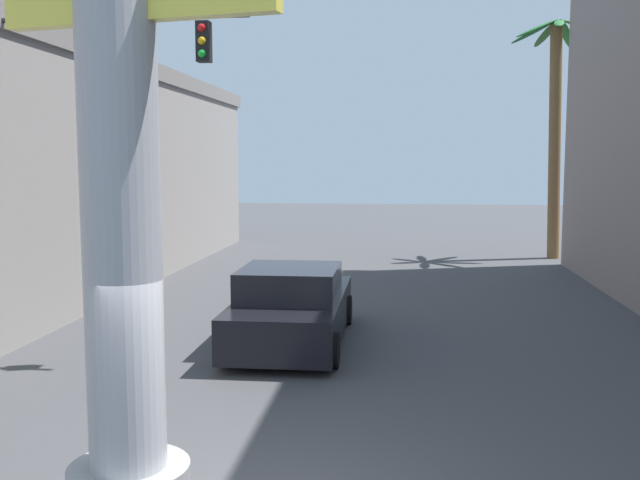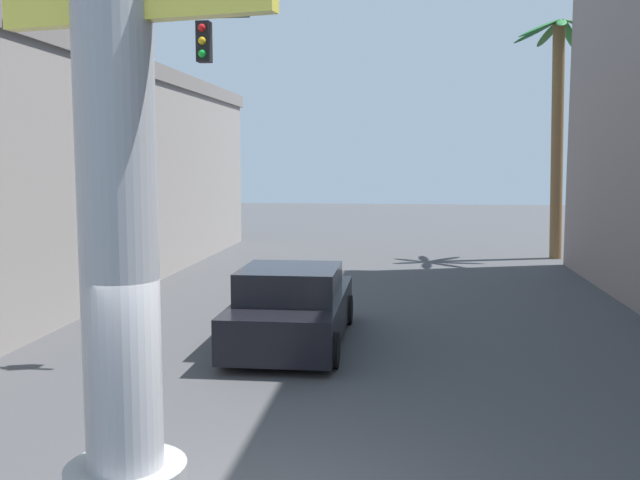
{
  "view_description": "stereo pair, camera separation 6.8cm",
  "coord_description": "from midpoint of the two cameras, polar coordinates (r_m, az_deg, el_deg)",
  "views": [
    {
      "loc": [
        1.42,
        -6.58,
        3.59
      ],
      "look_at": [
        0.0,
        5.77,
        2.22
      ],
      "focal_mm": 40.0,
      "sensor_mm": 36.0,
      "label": 1
    },
    {
      "loc": [
        1.49,
        -6.58,
        3.59
      ],
      "look_at": [
        0.0,
        5.77,
        2.22
      ],
      "focal_mm": 40.0,
      "sensor_mm": 36.0,
      "label": 2
    }
  ],
  "objects": [
    {
      "name": "car_lead",
      "position": [
        14.18,
        -2.39,
        -5.47
      ],
      "size": [
        2.16,
        4.91,
        1.56
      ],
      "color": "black",
      "rests_on": "ground"
    },
    {
      "name": "neon_sign_pole",
      "position": [
        6.87,
        -16.24,
        15.09
      ],
      "size": [
        3.03,
        1.16,
        10.05
      ],
      "color": "#9E9EA3",
      "rests_on": "ground"
    },
    {
      "name": "traffic_light_mast",
      "position": [
        14.13,
        -21.22,
        9.17
      ],
      "size": [
        5.54,
        0.32,
        6.24
      ],
      "color": "#333333",
      "rests_on": "ground"
    },
    {
      "name": "palm_tree_far_right",
      "position": [
        27.82,
        18.25,
        9.49
      ],
      "size": [
        3.44,
        3.47,
        8.77
      ],
      "color": "brown",
      "rests_on": "ground"
    },
    {
      "name": "ground_plane",
      "position": [
        17.03,
        1.52,
        -5.89
      ],
      "size": [
        89.04,
        89.04,
        0.0
      ],
      "primitive_type": "plane",
      "color": "#424244"
    }
  ]
}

